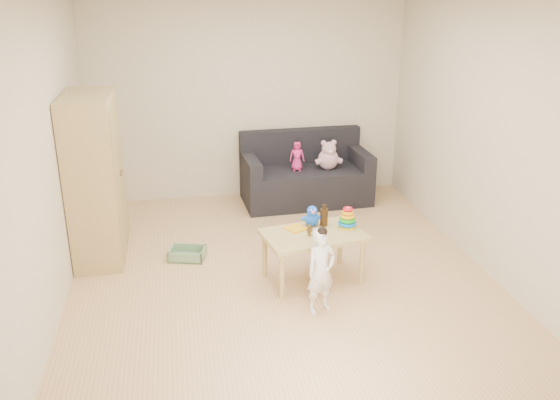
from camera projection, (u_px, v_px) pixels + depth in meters
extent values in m
plane|color=tan|center=(279.00, 270.00, 5.88)|extent=(4.50, 4.50, 0.00)
plane|color=beige|center=(248.00, 97.00, 7.50)|extent=(4.00, 0.00, 4.00)
plane|color=beige|center=(349.00, 247.00, 3.35)|extent=(4.00, 0.00, 4.00)
plane|color=beige|center=(51.00, 154.00, 5.09)|extent=(0.00, 4.50, 4.50)
plane|color=beige|center=(482.00, 134.00, 5.76)|extent=(0.00, 4.50, 4.50)
cube|color=tan|center=(95.00, 179.00, 5.91)|extent=(0.47, 0.94, 1.69)
cube|color=black|center=(306.00, 185.00, 7.60)|extent=(1.63, 0.87, 0.45)
cube|color=tan|center=(313.00, 257.00, 5.62)|extent=(1.01, 0.74, 0.49)
imported|color=white|center=(321.00, 272.00, 5.05)|extent=(0.32, 0.27, 0.75)
imported|color=#EA2B85|center=(297.00, 156.00, 7.39)|extent=(0.20, 0.15, 0.37)
cylinder|color=#E1B90B|center=(347.00, 226.00, 5.67)|extent=(0.17, 0.17, 0.02)
cylinder|color=silver|center=(348.00, 217.00, 5.63)|extent=(0.02, 0.02, 0.19)
torus|color=blue|center=(347.00, 223.00, 5.66)|extent=(0.18, 0.18, 0.04)
torus|color=#19A41C|center=(347.00, 220.00, 5.64)|extent=(0.16, 0.16, 0.04)
torus|color=#EBA00C|center=(348.00, 216.00, 5.63)|extent=(0.14, 0.14, 0.04)
torus|color=#F6A50C|center=(348.00, 212.00, 5.62)|extent=(0.12, 0.12, 0.03)
torus|color=red|center=(348.00, 209.00, 5.60)|extent=(0.10, 0.10, 0.03)
cylinder|color=black|center=(324.00, 217.00, 5.68)|extent=(0.07, 0.07, 0.17)
cylinder|color=black|center=(324.00, 208.00, 5.65)|extent=(0.03, 0.03, 0.05)
cylinder|color=black|center=(324.00, 205.00, 5.64)|extent=(0.04, 0.04, 0.01)
cube|color=#F0A519|center=(296.00, 228.00, 5.63)|extent=(0.24, 0.24, 0.01)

